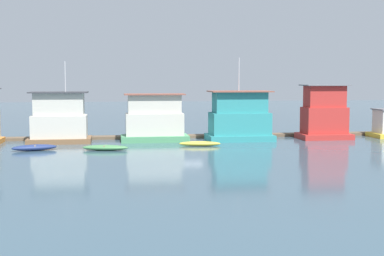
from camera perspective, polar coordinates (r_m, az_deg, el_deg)
The scene contains 12 objects.
ground_plane at distance 55.57m, azimuth -0.15°, elevation -1.35°, with size 200.00×200.00×0.00m, color #385160.
dock_walkway at distance 58.37m, azimuth -0.55°, elevation -0.88°, with size 59.60×1.63×0.30m, color brown.
houseboat_brown at distance 55.24m, azimuth -13.95°, elevation 0.85°, with size 6.24×3.90×8.14m.
houseboat_green at distance 54.82m, azimuth -4.01°, elevation 0.76°, with size 6.89×3.26×4.89m.
houseboat_teal at distance 55.73m, azimuth 5.09°, elevation 1.04°, with size 6.75×4.18×8.57m.
houseboat_red at distance 58.74m, azimuth 13.93°, elevation 1.36°, with size 5.43×3.58×5.79m.
dinghy_navy at distance 49.75m, azimuth -16.46°, elevation -2.01°, with size 4.08×2.08×0.55m.
dinghy_green at distance 48.53m, azimuth -9.25°, elevation -2.08°, with size 4.28×1.97×0.49m.
dinghy_yellow at distance 51.07m, azimuth 0.84°, elevation -1.68°, with size 4.07×1.59×0.44m.
mooring_post_far_right at distance 61.48m, azimuth 14.36°, elevation -0.14°, with size 0.20×0.20×1.57m, color brown.
mooring_post_near_right at distance 56.82m, azimuth -12.39°, elevation -0.32°, with size 0.31×0.31×1.97m, color brown.
mooring_post_centre at distance 57.78m, azimuth 2.63°, elevation -0.48°, with size 0.27×0.27×1.24m, color brown.
Camera 1 is at (-7.94, -54.63, 6.34)m, focal length 50.00 mm.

